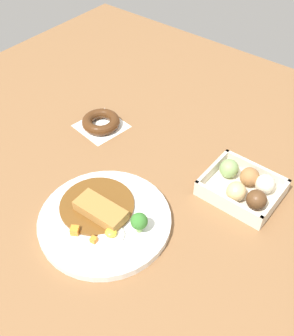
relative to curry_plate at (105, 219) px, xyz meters
The scene contains 4 objects.
ground_plane 0.07m from the curry_plate, 82.83° to the right, with size 1.60×1.60×0.00m, color brown.
curry_plate is the anchor object (origin of this frame).
donut_box 0.33m from the curry_plate, 126.47° to the right, with size 0.17×0.14×0.06m.
chocolate_ring_donut 0.34m from the curry_plate, 45.32° to the right, with size 0.14×0.14×0.03m.
Camera 1 is at (-0.42, 0.43, 0.70)m, focal length 42.77 mm.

